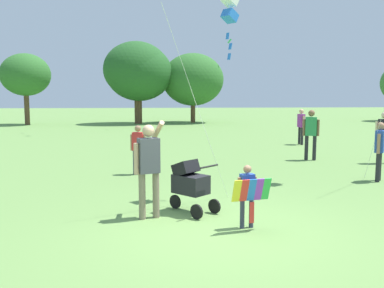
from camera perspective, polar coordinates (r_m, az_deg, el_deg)
name	(u,v)px	position (r m, az deg, el deg)	size (l,w,h in m)	color
ground_plane	(219,231)	(7.36, 3.57, -11.46)	(120.00, 120.00, 0.00)	#668E47
treeline_distant	(164,76)	(32.75, -3.74, 9.05)	(42.52, 5.29, 6.12)	brown
child_with_butterfly_kite	(248,191)	(7.35, 7.45, -6.26)	(0.68, 0.42, 1.09)	#33384C
person_adult_flyer	(149,162)	(7.84, -5.81, -2.45)	(0.57, 0.64, 1.81)	#7F705B
stroller	(190,182)	(8.27, -0.28, -5.03)	(0.96, 0.99, 1.03)	black
kite_adult_black	(230,9)	(9.53, 5.03, 17.46)	(1.68, 1.59, 4.42)	white
person_red_shirt	(311,131)	(15.20, 15.59, 1.72)	(0.53, 0.35, 1.73)	#232328
person_sitting_far	(384,133)	(15.31, 24.23, 1.33)	(0.52, 0.33, 1.70)	#33384C
person_couple_left	(138,146)	(12.17, -7.20, -0.21)	(0.44, 0.26, 1.40)	#33384C
person_kid_running	(301,124)	(19.72, 14.35, 2.64)	(0.27, 0.51, 1.59)	#232328
person_back_turned	(380,147)	(12.14, 23.74, -0.32)	(0.36, 0.42, 1.56)	#232328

